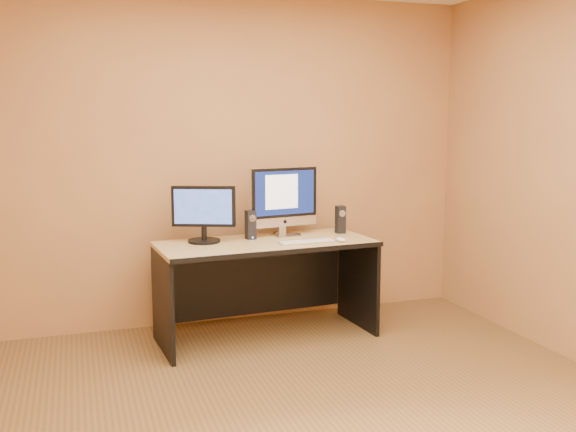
% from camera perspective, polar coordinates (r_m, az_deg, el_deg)
% --- Properties ---
extents(floor, '(4.00, 4.00, 0.00)m').
position_cam_1_polar(floor, '(3.59, 2.62, -18.28)').
color(floor, brown).
rests_on(floor, ground).
extents(walls, '(4.00, 4.00, 2.60)m').
position_cam_1_polar(walls, '(3.22, 2.78, 2.84)').
color(walls, '#A17641').
rests_on(walls, ground).
extents(desk, '(1.63, 0.80, 0.73)m').
position_cam_1_polar(desk, '(4.81, -1.94, -6.58)').
color(desk, tan).
rests_on(desk, ground).
extents(imac, '(0.59, 0.30, 0.54)m').
position_cam_1_polar(imac, '(4.91, -0.23, 1.32)').
color(imac, '#BBBCC0').
rests_on(imac, desk).
extents(second_monitor, '(0.53, 0.39, 0.42)m').
position_cam_1_polar(second_monitor, '(4.71, -7.50, 0.15)').
color(second_monitor, black).
rests_on(second_monitor, desk).
extents(speaker_left, '(0.08, 0.08, 0.22)m').
position_cam_1_polar(speaker_left, '(4.82, -3.35, -0.78)').
color(speaker_left, black).
rests_on(speaker_left, desk).
extents(speaker_right, '(0.07, 0.07, 0.22)m').
position_cam_1_polar(speaker_right, '(5.08, 4.68, -0.32)').
color(speaker_right, black).
rests_on(speaker_right, desk).
extents(keyboard, '(0.43, 0.13, 0.02)m').
position_cam_1_polar(keyboard, '(4.68, 1.70, -2.31)').
color(keyboard, silver).
rests_on(keyboard, desk).
extents(mouse, '(0.08, 0.11, 0.04)m').
position_cam_1_polar(mouse, '(4.73, 4.72, -2.09)').
color(mouse, silver).
rests_on(mouse, desk).
extents(cable_a, '(0.12, 0.19, 0.01)m').
position_cam_1_polar(cable_a, '(5.08, 0.15, -1.49)').
color(cable_a, black).
rests_on(cable_a, desk).
extents(cable_b, '(0.10, 0.15, 0.01)m').
position_cam_1_polar(cable_b, '(5.06, -1.28, -1.54)').
color(cable_b, black).
rests_on(cable_b, desk).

